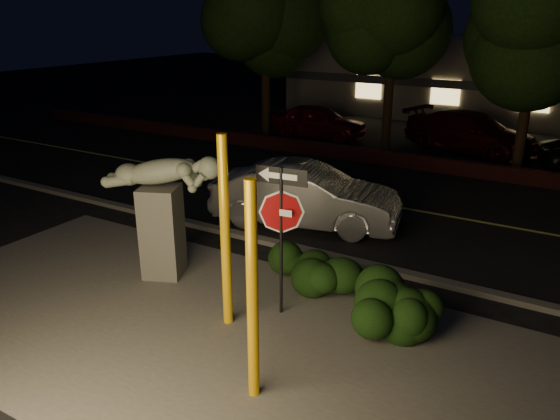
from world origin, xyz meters
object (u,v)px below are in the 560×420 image
at_px(signpost, 281,212).
at_px(sculpture, 162,203).
at_px(silver_sedan, 306,196).
at_px(yellow_pole_left, 225,234).
at_px(yellow_pole_right, 252,295).
at_px(parked_car_darkred, 471,132).
at_px(parked_car_red, 318,121).

height_order(signpost, sculpture, signpost).
bearing_deg(silver_sedan, sculpture, 151.89).
distance_m(yellow_pole_left, signpost, 1.04).
distance_m(yellow_pole_left, sculpture, 2.41).
relative_size(yellow_pole_right, silver_sedan, 0.68).
xyz_separation_m(yellow_pole_right, silver_sedan, (-2.56, 6.39, -0.85)).
relative_size(yellow_pole_left, parked_car_darkred, 0.64).
bearing_deg(silver_sedan, parked_car_red, 12.74).
distance_m(yellow_pole_right, silver_sedan, 6.93).
relative_size(signpost, silver_sedan, 0.58).
relative_size(sculpture, parked_car_darkred, 0.49).
relative_size(signpost, sculpture, 1.07).
bearing_deg(parked_car_darkred, silver_sedan, -174.24).
xyz_separation_m(signpost, silver_sedan, (-1.73, 4.20, -1.19)).
xyz_separation_m(yellow_pole_right, sculpture, (-3.71, 2.31, -0.03)).
bearing_deg(signpost, parked_car_darkred, 82.06).
bearing_deg(yellow_pole_left, parked_car_darkred, 87.01).
xyz_separation_m(parked_car_red, parked_car_darkred, (6.42, 0.76, 0.05)).
distance_m(yellow_pole_right, signpost, 2.36).
bearing_deg(parked_car_red, silver_sedan, -155.56).
bearing_deg(yellow_pole_left, sculpture, 158.23).
height_order(yellow_pole_right, parked_car_red, yellow_pole_right).
relative_size(signpost, parked_car_red, 0.65).
height_order(sculpture, parked_car_darkred, sculpture).
distance_m(yellow_pole_left, parked_car_red, 15.71).
height_order(yellow_pole_left, sculpture, yellow_pole_left).
xyz_separation_m(yellow_pole_right, parked_car_darkred, (-0.68, 16.83, -0.86)).
distance_m(signpost, parked_car_darkred, 14.69).
distance_m(signpost, sculpture, 2.91).
xyz_separation_m(yellow_pole_right, parked_car_red, (-7.09, 16.06, -0.92)).
distance_m(sculpture, parked_car_red, 14.19).
bearing_deg(parked_car_darkred, signpost, -164.59).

